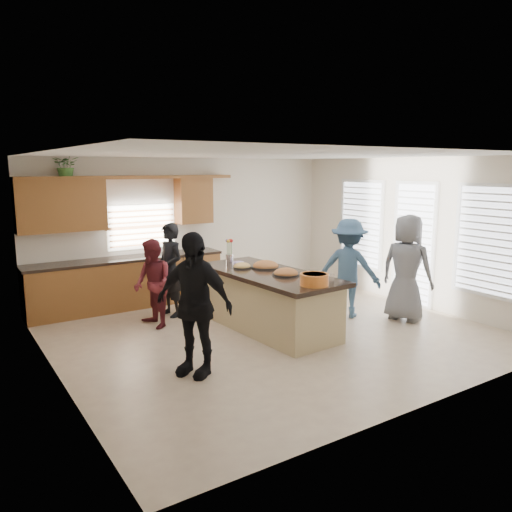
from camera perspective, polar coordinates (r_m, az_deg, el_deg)
floor at (r=8.11m, az=1.74°, el=-8.68°), size 6.50×6.50×0.00m
room_shell at (r=7.72m, az=1.82°, el=4.81°), size 6.52×6.02×2.81m
back_cabinetry at (r=9.65m, az=-14.88°, el=-0.39°), size 4.08×0.66×2.46m
right_wall_glazing at (r=9.88m, az=17.77°, el=2.23°), size 0.06×4.00×2.25m
island at (r=8.15m, az=1.42°, el=-5.28°), size 1.30×2.76×0.95m
platter_front at (r=7.80m, az=3.44°, el=-2.01°), size 0.43×0.43×0.17m
platter_mid at (r=8.36m, az=1.12°, el=-1.17°), size 0.48×0.48×0.19m
platter_back at (r=8.34m, az=-1.61°, el=-1.21°), size 0.32×0.32×0.13m
salad_bowl at (r=7.17m, az=6.67°, el=-2.62°), size 0.41×0.41×0.17m
clear_cup at (r=7.45m, az=8.67°, el=-2.46°), size 0.07×0.07×0.11m
plate_stack at (r=8.64m, az=-2.02°, el=-0.83°), size 0.20×0.20×0.05m
flower_vase at (r=8.82m, az=-3.04°, el=0.61°), size 0.14×0.14×0.42m
potted_plant at (r=9.34m, az=-20.84°, el=9.63°), size 0.53×0.49×0.48m
woman_left_back at (r=8.91m, az=-9.78°, el=-1.58°), size 0.50×0.67×1.66m
woman_left_mid at (r=8.34m, az=-11.71°, el=-3.13°), size 0.60×0.75×1.47m
woman_left_front at (r=6.34m, az=-7.15°, el=-5.48°), size 0.95×1.15×1.84m
woman_right_back at (r=8.90m, az=10.54°, el=-1.37°), size 1.15×1.29×1.74m
woman_right_front at (r=8.90m, az=16.84°, el=-1.30°), size 0.83×1.03×1.84m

